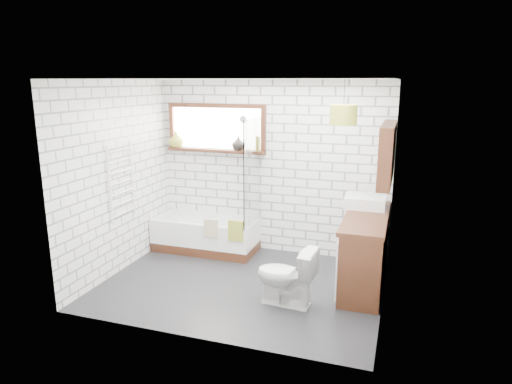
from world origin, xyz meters
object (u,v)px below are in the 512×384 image
(basin, at_px, (365,201))
(pendant, at_px, (343,115))
(toilet, at_px, (286,276))
(bathtub, at_px, (206,234))
(vanity, at_px, (365,250))

(basin, distance_m, pendant, 1.25)
(basin, bearing_deg, toilet, -121.80)
(basin, height_order, toilet, basin)
(bathtub, xyz_separation_m, basin, (2.31, -0.10, 0.73))
(bathtub, xyz_separation_m, toilet, (1.57, -1.29, 0.10))
(vanity, bearing_deg, pendant, -160.39)
(vanity, bearing_deg, basin, 99.50)
(bathtub, distance_m, pendant, 2.82)
(vanity, relative_size, pendant, 5.00)
(vanity, xyz_separation_m, pendant, (-0.33, -0.12, 1.65))
(basin, bearing_deg, vanity, -80.50)
(vanity, bearing_deg, bathtub, 169.01)
(bathtub, distance_m, vanity, 2.42)
(vanity, distance_m, toilet, 1.15)
(vanity, relative_size, toilet, 2.28)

